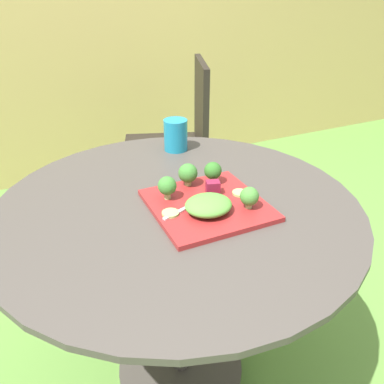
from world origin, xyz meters
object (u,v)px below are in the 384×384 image
(salad_plate, at_px, (207,205))
(drinking_glass, at_px, (176,137))
(fork, at_px, (190,206))
(patio_chair, at_px, (181,133))

(salad_plate, height_order, drinking_glass, drinking_glass)
(salad_plate, relative_size, fork, 1.96)
(salad_plate, relative_size, drinking_glass, 2.66)
(drinking_glass, distance_m, fork, 0.43)
(salad_plate, xyz_separation_m, drinking_glass, (0.08, 0.41, 0.04))
(salad_plate, bearing_deg, drinking_glass, 79.00)
(patio_chair, xyz_separation_m, drinking_glass, (-0.28, -0.62, 0.24))
(drinking_glass, bearing_deg, salad_plate, -101.00)
(patio_chair, distance_m, drinking_glass, 0.72)
(salad_plate, bearing_deg, patio_chair, 70.54)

